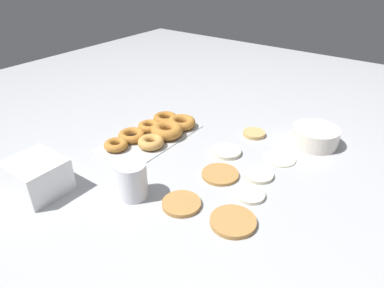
% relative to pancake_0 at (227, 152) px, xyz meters
% --- Properties ---
extents(ground_plane, '(3.00, 3.00, 0.00)m').
position_rel_pancake_0_xyz_m(ground_plane, '(0.08, -0.03, -0.01)').
color(ground_plane, '#B2B5BA').
extents(pancake_0, '(0.10, 0.10, 0.01)m').
position_rel_pancake_0_xyz_m(pancake_0, '(0.00, 0.00, 0.00)').
color(pancake_0, beige).
rests_on(pancake_0, ground_plane).
extents(pancake_1, '(0.10, 0.10, 0.01)m').
position_rel_pancake_0_xyz_m(pancake_1, '(-0.07, 0.16, -0.00)').
color(pancake_1, beige).
rests_on(pancake_1, ground_plane).
extents(pancake_2, '(0.11, 0.11, 0.01)m').
position_rel_pancake_0_xyz_m(pancake_2, '(0.13, 0.05, -0.00)').
color(pancake_2, '#B27F42').
rests_on(pancake_2, ground_plane).
extents(pancake_3, '(0.12, 0.12, 0.01)m').
position_rel_pancake_0_xyz_m(pancake_3, '(0.28, 0.19, -0.00)').
color(pancake_3, '#B27F42').
rests_on(pancake_3, ground_plane).
extents(pancake_4, '(0.08, 0.08, 0.01)m').
position_rel_pancake_0_xyz_m(pancake_4, '(-0.17, 0.02, 0.00)').
color(pancake_4, tan).
rests_on(pancake_4, ground_plane).
extents(pancake_5, '(0.08, 0.08, 0.01)m').
position_rel_pancake_0_xyz_m(pancake_5, '(0.16, 0.17, -0.00)').
color(pancake_5, silver).
rests_on(pancake_5, ground_plane).
extents(pancake_6, '(0.11, 0.11, 0.01)m').
position_rel_pancake_0_xyz_m(pancake_6, '(0.31, 0.04, -0.00)').
color(pancake_6, '#B27F42').
rests_on(pancake_6, ground_plane).
extents(pancake_7, '(0.09, 0.09, 0.01)m').
position_rel_pancake_0_xyz_m(pancake_7, '(0.06, 0.15, -0.00)').
color(pancake_7, beige).
rests_on(pancake_7, ground_plane).
extents(donut_tray, '(0.39, 0.20, 0.05)m').
position_rel_pancake_0_xyz_m(donut_tray, '(0.05, -0.28, 0.01)').
color(donut_tray, silver).
rests_on(donut_tray, ground_plane).
extents(batter_bowl, '(0.16, 0.16, 0.06)m').
position_rel_pancake_0_xyz_m(batter_bowl, '(-0.24, 0.22, 0.03)').
color(batter_bowl, silver).
rests_on(batter_bowl, ground_plane).
extents(container_stack, '(0.14, 0.15, 0.10)m').
position_rel_pancake_0_xyz_m(container_stack, '(0.49, -0.33, 0.04)').
color(container_stack, white).
rests_on(container_stack, ground_plane).
extents(paper_cup, '(0.08, 0.08, 0.11)m').
position_rel_pancake_0_xyz_m(paper_cup, '(0.35, -0.09, 0.05)').
color(paper_cup, white).
rests_on(paper_cup, ground_plane).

